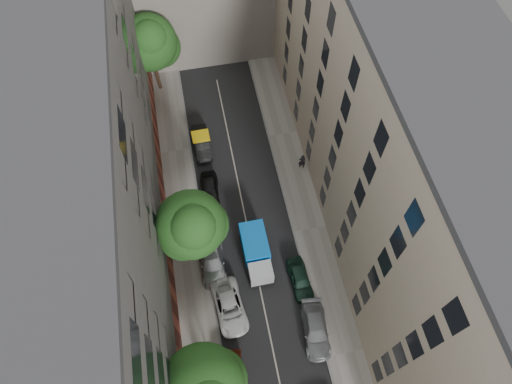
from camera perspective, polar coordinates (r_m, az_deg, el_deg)
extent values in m
plane|color=#4C4C49|center=(41.08, -0.75, -6.06)|extent=(120.00, 120.00, 0.00)
cube|color=black|center=(41.07, -0.75, -6.06)|extent=(8.00, 44.00, 0.02)
cube|color=gray|center=(41.01, -8.38, -7.31)|extent=(3.00, 44.00, 0.15)
cube|color=gray|center=(41.74, 6.71, -4.64)|extent=(3.00, 44.00, 0.15)
cube|color=#53514E|center=(33.15, -19.99, -1.99)|extent=(8.00, 44.00, 20.00)
cube|color=#B6A68D|center=(34.91, 17.14, 4.16)|extent=(8.00, 44.00, 20.00)
cube|color=black|center=(39.88, 0.06, -8.13)|extent=(2.06, 5.22, 0.29)
cube|color=silver|center=(38.42, 0.60, -10.13)|extent=(1.94, 1.56, 1.64)
cube|color=#0D82FF|center=(39.28, -0.19, -6.42)|extent=(2.14, 3.49, 1.74)
cylinder|color=black|center=(39.30, -0.75, -10.87)|extent=(0.27, 0.81, 0.81)
cylinder|color=black|center=(39.44, 1.91, -10.37)|extent=(0.27, 0.81, 0.81)
cylinder|color=black|center=(40.53, -1.65, -6.44)|extent=(0.27, 0.81, 0.81)
cylinder|color=black|center=(40.66, 0.91, -5.98)|extent=(0.27, 0.81, 0.81)
imported|color=#4F180F|center=(37.11, -3.10, -22.55)|extent=(2.25, 4.75, 1.51)
imported|color=silver|center=(38.34, -3.32, -14.16)|extent=(2.78, 5.19, 1.39)
imported|color=#B2B2B7|center=(39.72, -5.51, -8.46)|extent=(2.16, 5.16, 1.49)
imported|color=black|center=(42.84, -5.79, 0.17)|extent=(1.94, 4.27, 1.42)
imported|color=black|center=(45.96, -6.80, 6.10)|extent=(1.63, 4.41, 1.44)
imported|color=gray|center=(38.11, 7.44, -16.71)|extent=(2.42, 4.98, 1.40)
imported|color=#152F24|center=(39.19, 5.52, -10.78)|extent=(1.78, 4.05, 1.35)
sphere|color=#1C511B|center=(32.69, -4.93, -22.34)|extent=(4.15, 4.15, 4.15)
cylinder|color=#382619|center=(38.96, -7.21, -7.43)|extent=(0.36, 0.36, 3.35)
cylinder|color=#382619|center=(36.35, -7.71, -5.68)|extent=(0.24, 0.24, 2.39)
sphere|color=#1C511B|center=(34.25, -8.16, -4.05)|extent=(5.32, 5.32, 5.32)
sphere|color=#1C511B|center=(35.42, -6.58, -4.05)|extent=(3.99, 3.99, 3.99)
sphere|color=#1C511B|center=(34.67, -9.07, -5.45)|extent=(3.72, 3.72, 3.72)
sphere|color=#1C511B|center=(32.77, -7.91, -4.26)|extent=(3.46, 3.46, 3.46)
cylinder|color=#382619|center=(51.14, -12.15, 13.82)|extent=(0.36, 0.36, 3.04)
cylinder|color=#382619|center=(49.35, -12.72, 15.91)|extent=(0.24, 0.24, 2.17)
sphere|color=#1C511B|center=(47.95, -13.23, 17.72)|extent=(5.58, 5.58, 5.58)
sphere|color=#1C511B|center=(48.87, -11.94, 17.34)|extent=(4.19, 4.19, 4.19)
sphere|color=#1C511B|center=(48.02, -13.89, 16.64)|extent=(3.91, 3.91, 3.91)
sphere|color=#1C511B|center=(46.60, -13.19, 18.16)|extent=(3.63, 3.63, 3.63)
cylinder|color=#1B5E33|center=(35.42, -6.07, -19.61)|extent=(0.14, 0.14, 5.36)
sphere|color=silver|center=(32.72, -6.53, -18.71)|extent=(0.36, 0.36, 0.36)
imported|color=black|center=(44.13, 5.78, 3.83)|extent=(0.76, 0.57, 1.90)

